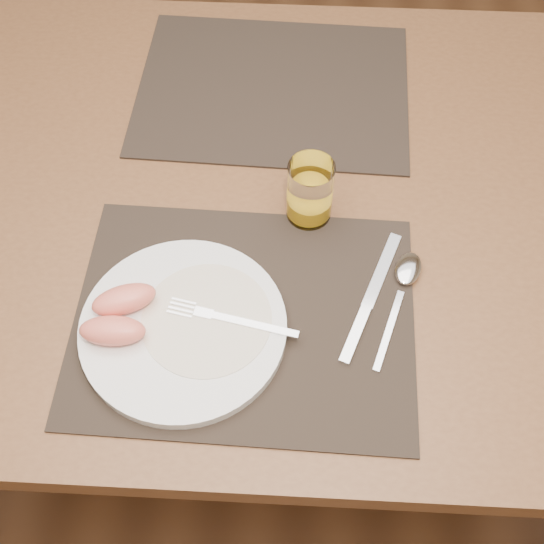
{
  "coord_description": "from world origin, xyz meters",
  "views": [
    {
      "loc": [
        0.05,
        -0.66,
        1.55
      ],
      "look_at": [
        0.03,
        -0.16,
        0.77
      ],
      "focal_mm": 45.0,
      "sensor_mm": 36.0,
      "label": 1
    }
  ],
  "objects": [
    {
      "name": "fork",
      "position": [
        -0.04,
        -0.23,
        0.77
      ],
      "size": [
        0.17,
        0.05,
        0.0
      ],
      "color": "silver",
      "rests_on": "plate"
    },
    {
      "name": "table",
      "position": [
        0.0,
        0.0,
        0.67
      ],
      "size": [
        1.4,
        0.9,
        0.75
      ],
      "color": "brown",
      "rests_on": "ground"
    },
    {
      "name": "grapefruit_wedges",
      "position": [
        -0.17,
        -0.24,
        0.79
      ],
      "size": [
        0.1,
        0.1,
        0.03
      ],
      "color": "#EB7860",
      "rests_on": "plate"
    },
    {
      "name": "placemat_near",
      "position": [
        -0.01,
        -0.22,
        0.75
      ],
      "size": [
        0.46,
        0.36,
        0.0
      ],
      "primitive_type": "cube",
      "rotation": [
        0.0,
        0.0,
        -0.02
      ],
      "color": "#2B221B",
      "rests_on": "table"
    },
    {
      "name": "ground",
      "position": [
        0.0,
        0.0,
        0.0
      ],
      "size": [
        5.0,
        5.0,
        0.0
      ],
      "primitive_type": "plane",
      "color": "brown",
      "rests_on": "ground"
    },
    {
      "name": "spoon",
      "position": [
        0.21,
        -0.15,
        0.76
      ],
      "size": [
        0.08,
        0.19,
        0.01
      ],
      "color": "silver",
      "rests_on": "placemat_near"
    },
    {
      "name": "juice_glass",
      "position": [
        0.07,
        -0.04,
        0.8
      ],
      "size": [
        0.07,
        0.07,
        0.1
      ],
      "color": "white",
      "rests_on": "placemat_near"
    },
    {
      "name": "knife",
      "position": [
        0.15,
        -0.2,
        0.76
      ],
      "size": [
        0.09,
        0.21,
        0.01
      ],
      "color": "silver",
      "rests_on": "placemat_near"
    },
    {
      "name": "plate",
      "position": [
        -0.09,
        -0.24,
        0.76
      ],
      "size": [
        0.27,
        0.27,
        0.02
      ],
      "primitive_type": "cylinder",
      "color": "white",
      "rests_on": "placemat_near"
    },
    {
      "name": "plate_dressing",
      "position": [
        -0.06,
        -0.23,
        0.77
      ],
      "size": [
        0.17,
        0.17,
        0.0
      ],
      "color": "white",
      "rests_on": "plate"
    },
    {
      "name": "placemat_far",
      "position": [
        0.01,
        0.22,
        0.75
      ],
      "size": [
        0.46,
        0.37,
        0.0
      ],
      "primitive_type": "cube",
      "rotation": [
        0.0,
        0.0,
        -0.04
      ],
      "color": "#2B221B",
      "rests_on": "table"
    }
  ]
}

